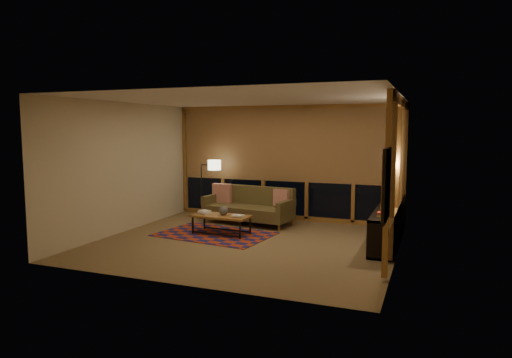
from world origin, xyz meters
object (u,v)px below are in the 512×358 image
(floor_lamp, at_px, (202,189))
(bookshelf, at_px, (387,225))
(sofa, at_px, (248,206))
(coffee_table, at_px, (221,225))

(floor_lamp, xyz_separation_m, bookshelf, (4.42, -0.87, -0.38))
(sofa, xyz_separation_m, floor_lamp, (-1.32, 0.26, 0.30))
(bookshelf, bearing_deg, floor_lamp, 168.88)
(floor_lamp, bearing_deg, bookshelf, -21.80)
(coffee_table, relative_size, floor_lamp, 0.84)
(coffee_table, distance_m, bookshelf, 3.27)
(sofa, relative_size, floor_lamp, 1.42)
(sofa, height_order, bookshelf, sofa)
(sofa, distance_m, floor_lamp, 1.38)
(floor_lamp, height_order, bookshelf, floor_lamp)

